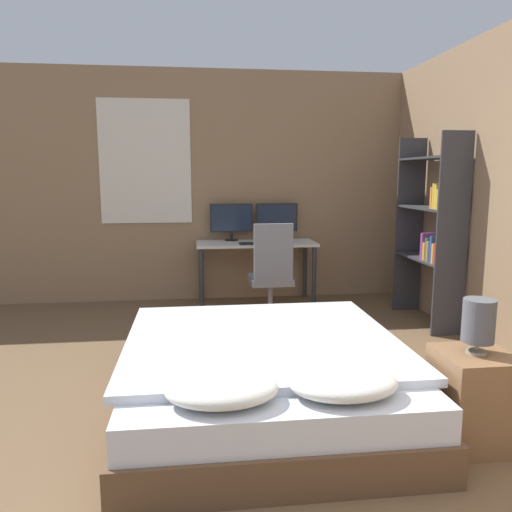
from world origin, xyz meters
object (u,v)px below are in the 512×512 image
object	(u,v)px
bedside_lamp	(479,322)
keyboard	(258,243)
desk	(256,251)
monitor_left	(231,219)
monitor_right	(277,219)
computer_mouse	(284,242)
office_chair	(271,285)
bookshelf	(434,225)
bed	(264,376)
nightstand	(473,399)

from	to	relation	value
bedside_lamp	keyboard	distance (m)	3.15
desk	monitor_left	distance (m)	0.48
monitor_left	monitor_right	size ratio (longest dim) A/B	1.00
bedside_lamp	monitor_left	world-z (taller)	monitor_left
computer_mouse	office_chair	size ratio (longest dim) A/B	0.07
computer_mouse	bookshelf	xyz separation A→B (m)	(1.33, -0.86, 0.26)
bed	bookshelf	world-z (taller)	bookshelf
bookshelf	office_chair	bearing A→B (deg)	170.68
bed	keyboard	size ratio (longest dim) A/B	4.62
bedside_lamp	monitor_left	size ratio (longest dim) A/B	0.61
bed	monitor_left	size ratio (longest dim) A/B	3.87
monitor_right	keyboard	xyz separation A→B (m)	(-0.27, -0.36, -0.24)
bed	computer_mouse	size ratio (longest dim) A/B	27.49
bed	nightstand	world-z (taller)	bed
monitor_left	nightstand	bearing A→B (deg)	-72.29
monitor_left	keyboard	bearing A→B (deg)	-52.89
desk	nightstand	bearing A→B (deg)	-75.78
nightstand	monitor_right	distance (m)	3.51
office_chair	nightstand	bearing A→B (deg)	-72.78
office_chair	monitor_right	bearing A→B (deg)	77.58
monitor_right	keyboard	distance (m)	0.51
monitor_left	computer_mouse	size ratio (longest dim) A/B	7.09
bookshelf	bedside_lamp	bearing A→B (deg)	-110.47
monitor_right	computer_mouse	distance (m)	0.43
desk	office_chair	distance (m)	0.81
bookshelf	monitor_right	bearing A→B (deg)	138.24
nightstand	monitor_left	world-z (taller)	monitor_left
monitor_right	office_chair	distance (m)	1.14
bedside_lamp	bookshelf	world-z (taller)	bookshelf
desk	bookshelf	size ratio (longest dim) A/B	0.73
nightstand	desk	bearing A→B (deg)	104.22
monitor_left	computer_mouse	bearing A→B (deg)	-32.12
desk	office_chair	bearing A→B (deg)	-85.66
bedside_lamp	monitor_left	distance (m)	3.58
monitor_right	office_chair	bearing A→B (deg)	-102.42
desk	keyboard	size ratio (longest dim) A/B	3.29
monitor_right	office_chair	size ratio (longest dim) A/B	0.48
bedside_lamp	nightstand	bearing A→B (deg)	0.00
bed	desk	world-z (taller)	desk
desk	monitor_left	bearing A→B (deg)	146.29
monitor_right	keyboard	size ratio (longest dim) A/B	1.19
monitor_right	computer_mouse	world-z (taller)	monitor_right
desk	computer_mouse	distance (m)	0.37
desk	monitor_left	size ratio (longest dim) A/B	2.76
bedside_lamp	monitor_left	xyz separation A→B (m)	(-1.09, 3.40, 0.27)
nightstand	desk	size ratio (longest dim) A/B	0.39
nightstand	monitor_right	bearing A→B (deg)	99.13
bedside_lamp	computer_mouse	distance (m)	3.08
desk	keyboard	bearing A→B (deg)	-90.00
nightstand	bookshelf	size ratio (longest dim) A/B	0.28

